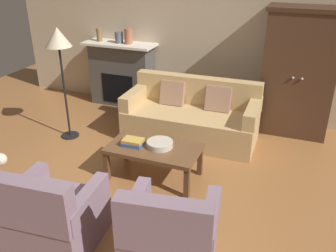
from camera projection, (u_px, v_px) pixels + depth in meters
ground_plane at (150, 190)px, 4.31m from camera, size 9.60×9.60×0.00m
back_wall at (212, 30)px, 5.85m from camera, size 7.20×0.10×2.80m
fireplace at (122, 74)px, 6.50m from camera, size 1.26×0.48×1.12m
armoire at (299, 73)px, 5.32m from camera, size 1.06×0.57×1.87m
couch at (192, 118)px, 5.40m from camera, size 1.93×0.88×0.86m
coffee_table at (154, 151)px, 4.41m from camera, size 1.10×0.60×0.42m
fruit_bowl at (160, 144)px, 4.38m from camera, size 0.32×0.32×0.07m
book_stack at (133, 142)px, 4.40m from camera, size 0.25×0.18×0.08m
mantel_vase_bronze at (99, 35)px, 6.33m from camera, size 0.10×0.10×0.22m
mantel_vase_slate at (119, 37)px, 6.21m from camera, size 0.14×0.14×0.19m
mantel_vase_terracotta at (128, 36)px, 6.14m from camera, size 0.13×0.13×0.26m
armchair_near_left at (54, 217)px, 3.38m from camera, size 0.83×0.83×0.88m
armchair_near_right at (170, 237)px, 3.16m from camera, size 0.88×0.88×0.88m
floor_lamp at (59, 44)px, 4.96m from camera, size 0.36×0.36×1.62m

